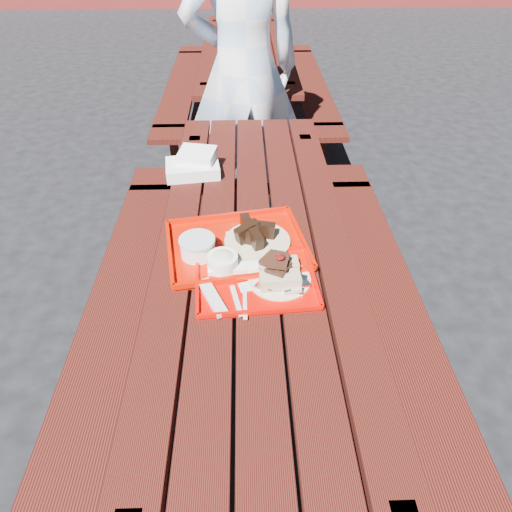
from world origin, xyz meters
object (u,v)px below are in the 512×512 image
Objects in this scene: picnic_table_far at (246,69)px; far_tray at (235,245)px; person at (243,70)px; picnic_table_near at (255,283)px; near_tray at (255,273)px.

far_tray reaches higher than picnic_table_far.
far_tray is at bearing 77.37° from person.
far_tray is at bearing -159.64° from picnic_table_near.
picnic_table_far is at bearing 89.91° from near_tray.
person is (-0.03, 1.62, 0.18)m from near_tray.
person is (-0.03, -1.38, 0.40)m from picnic_table_far.
far_tray reaches higher than picnic_table_near.
far_tray is 0.29× the size of person.
near_tray is 0.18m from far_tray.
person reaches higher than picnic_table_near.
picnic_table_far is 1.43m from person.
picnic_table_near is 2.80m from picnic_table_far.
person is at bearing 90.99° from near_tray.
person is at bearing 88.33° from far_tray.
picnic_table_far is at bearing 90.00° from picnic_table_near.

